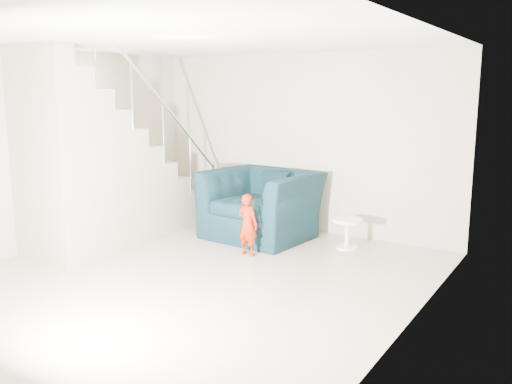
{
  "coord_description": "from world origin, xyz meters",
  "views": [
    {
      "loc": [
        3.82,
        -4.63,
        2.13
      ],
      "look_at": [
        0.15,
        1.2,
        0.85
      ],
      "focal_mm": 38.0,
      "sensor_mm": 36.0,
      "label": 1
    }
  ],
  "objects_px": {
    "toddler": "(248,224)",
    "side_table": "(347,228)",
    "staircase": "(102,177)",
    "armchair": "(261,204)"
  },
  "relations": [
    {
      "from": "toddler",
      "to": "staircase",
      "type": "bearing_deg",
      "value": 21.5
    },
    {
      "from": "staircase",
      "to": "armchair",
      "type": "bearing_deg",
      "value": 40.59
    },
    {
      "from": "toddler",
      "to": "side_table",
      "type": "xyz_separation_m",
      "value": [
        0.99,
        0.97,
        -0.13
      ]
    },
    {
      "from": "toddler",
      "to": "side_table",
      "type": "relative_size",
      "value": 1.96
    },
    {
      "from": "armchair",
      "to": "staircase",
      "type": "relative_size",
      "value": 0.42
    },
    {
      "from": "armchair",
      "to": "toddler",
      "type": "height_order",
      "value": "armchair"
    },
    {
      "from": "armchair",
      "to": "side_table",
      "type": "relative_size",
      "value": 3.59
    },
    {
      "from": "armchair",
      "to": "side_table",
      "type": "height_order",
      "value": "armchair"
    },
    {
      "from": "staircase",
      "to": "side_table",
      "type": "bearing_deg",
      "value": 27.48
    },
    {
      "from": "armchair",
      "to": "side_table",
      "type": "xyz_separation_m",
      "value": [
        1.32,
        0.11,
        -0.21
      ]
    }
  ]
}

